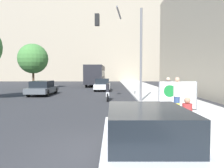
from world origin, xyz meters
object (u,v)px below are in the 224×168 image
Objects in this scene: car_on_road_midblock at (103,85)px; city_bus_on_road at (96,74)px; seated_protester at (188,114)px; parked_car_curbside at (147,142)px; protest_banner at (178,95)px; motorcycle_on_road at (108,93)px; pedestrian_behind at (168,93)px; traffic_light_pole at (126,39)px; street_tree_midblock at (33,59)px; car_on_road_nearest at (43,88)px; jogger_on_sidewalk at (177,95)px.

city_bus_on_road reaches higher than car_on_road_midblock.
parked_car_curbside reaches higher than seated_protester.
protest_banner is 0.92× the size of motorcycle_on_road.
traffic_light_pole is at bearing -54.95° from pedestrian_behind.
street_tree_midblock reaches higher than protest_banner.
city_bus_on_road reaches higher than car_on_road_nearest.
jogger_on_sidewalk is 0.81× the size of motorcycle_on_road.
car_on_road_midblock is 10.11m from street_tree_midblock.
protest_banner is at bearing 64.03° from seated_protester.
pedestrian_behind is at bearing -105.10° from jogger_on_sidewalk.
protest_banner is 6.48m from motorcycle_on_road.
parked_car_curbside is at bearing -65.80° from car_on_road_nearest.
seated_protester is at bearing -72.97° from motorcycle_on_road.
city_bus_on_road is at bearing -69.87° from pedestrian_behind.
car_on_road_nearest is at bearing 147.99° from motorcycle_on_road.
protest_banner is at bearing -72.10° from car_on_road_midblock.
seated_protester is 9.12m from traffic_light_pole.
motorcycle_on_road is at bearing -80.55° from jogger_on_sidewalk.
pedestrian_behind reaches higher than seated_protester.
jogger_on_sidewalk is (0.53, 2.98, 0.30)m from seated_protester.
street_tree_midblock reaches higher than jogger_on_sidewalk.
motorcycle_on_road is (2.34, -19.28, -1.29)m from city_bus_on_road.
street_tree_midblock reaches higher than seated_protester.
traffic_light_pole is at bearing -49.19° from street_tree_midblock.
car_on_road_midblock is at bearing 101.53° from traffic_light_pole.
car_on_road_nearest is (-9.65, 10.31, -0.37)m from jogger_on_sidewalk.
seated_protester is 0.28× the size of parked_car_curbside.
city_bus_on_road is (-3.61, 20.50, -2.62)m from traffic_light_pole.
motorcycle_on_road is at bearing 94.81° from parked_car_curbside.
street_tree_midblock is (-13.28, 16.86, 2.90)m from pedestrian_behind.
pedestrian_behind is at bearing -56.75° from motorcycle_on_road.
street_tree_midblock reaches higher than parked_car_curbside.
street_tree_midblock is at bearing 114.53° from parked_car_curbside.
city_bus_on_road is at bearing 44.57° from street_tree_midblock.
traffic_light_pole reaches higher than parked_car_curbside.
car_on_road_nearest is at bearing 137.62° from protest_banner.
city_bus_on_road is (-5.67, 24.36, 0.83)m from pedestrian_behind.
protest_banner is 0.16× the size of city_bus_on_road.
motorcycle_on_road is (-1.04, 12.30, -0.15)m from parked_car_curbside.
motorcycle_on_road reaches higher than seated_protester.
city_bus_on_road is at bearing 75.75° from car_on_road_nearest.
traffic_light_pole is 1.57× the size of parked_car_curbside.
pedestrian_behind is at bearing -61.98° from traffic_light_pole.
traffic_light_pole is at bearing -86.22° from jogger_on_sidewalk.
motorcycle_on_road is at bearing 125.79° from protest_banner.
motorcycle_on_road is (-1.27, 1.21, -3.91)m from traffic_light_pole.
traffic_light_pole reaches higher than motorcycle_on_road.
car_on_road_nearest is 7.37m from motorcycle_on_road.
protest_banner is at bearing -51.11° from street_tree_midblock.
street_tree_midblock is (-9.95, 11.78, 3.36)m from motorcycle_on_road.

